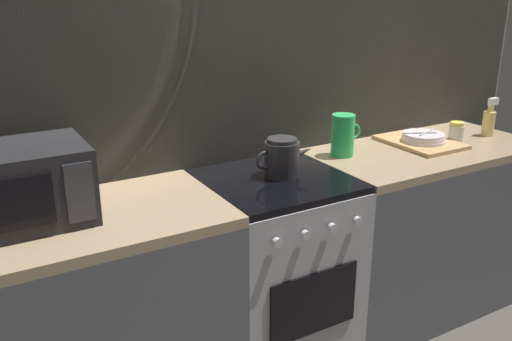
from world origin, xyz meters
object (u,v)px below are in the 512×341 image
object	(u,v)px
dish_pile	(422,140)
spice_jar	(456,132)
stove_unit	(275,271)
microwave	(19,186)
pitcher	(343,135)
spray_bottle	(488,121)
kettle	(282,157)

from	to	relation	value
dish_pile	spice_jar	distance (m)	0.20
stove_unit	microwave	xyz separation A→B (m)	(-1.00, 0.06, 0.59)
microwave	pitcher	xyz separation A→B (m)	(1.44, 0.05, -0.03)
pitcher	spray_bottle	world-z (taller)	spray_bottle
kettle	spice_jar	world-z (taller)	kettle
dish_pile	microwave	bearing A→B (deg)	179.79
stove_unit	kettle	distance (m)	0.53
spray_bottle	microwave	bearing A→B (deg)	178.71
spice_jar	spray_bottle	xyz separation A→B (m)	(0.25, 0.01, 0.03)
stove_unit	kettle	bearing A→B (deg)	20.40
pitcher	spray_bottle	bearing A→B (deg)	-6.59
dish_pile	stove_unit	bearing A→B (deg)	-176.74
kettle	spice_jar	distance (m)	1.07
microwave	spice_jar	bearing A→B (deg)	-1.60
stove_unit	spray_bottle	xyz separation A→B (m)	(1.36, 0.01, 0.53)
microwave	spray_bottle	bearing A→B (deg)	-1.29
microwave	kettle	xyz separation A→B (m)	(1.04, -0.04, -0.05)
pitcher	kettle	bearing A→B (deg)	-166.61
microwave	dish_pile	bearing A→B (deg)	-0.21
microwave	spray_bottle	distance (m)	2.36
microwave	pitcher	distance (m)	1.45
dish_pile	spray_bottle	distance (m)	0.45
microwave	dish_pile	world-z (taller)	microwave
stove_unit	spice_jar	size ratio (longest dim) A/B	8.57
microwave	dish_pile	size ratio (longest dim) A/B	1.15
microwave	pitcher	world-z (taller)	microwave
microwave	spray_bottle	world-z (taller)	microwave
pitcher	spice_jar	distance (m)	0.67
microwave	dish_pile	xyz separation A→B (m)	(1.91, -0.01, -0.11)
kettle	spice_jar	bearing A→B (deg)	-0.75
kettle	pitcher	bearing A→B (deg)	13.39
spray_bottle	dish_pile	bearing A→B (deg)	174.08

